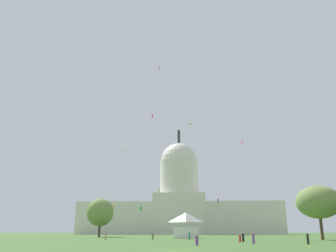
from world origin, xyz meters
TOP-DOWN VIEW (x-y plane):
  - ground_plane at (0.00, 0.00)m, footprint 800.00×800.00m
  - capitol_building at (-4.38, 184.38)m, footprint 122.02×25.81m
  - event_tent at (0.78, 61.26)m, footprint 6.94×4.29m
  - tree_east_mid at (31.79, 47.08)m, footprint 10.49×9.99m
  - tree_west_mid at (-28.09, 81.94)m, footprint 9.22×10.21m
  - person_olive_aisle_center at (-6.89, 48.10)m, footprint 0.52×0.52m
  - person_tan_deep_crowd at (-16.39, 40.50)m, footprint 0.56×0.56m
  - person_teal_near_tent at (1.73, 47.06)m, footprint 0.48×0.48m
  - person_black_lawn_far_left at (11.92, 32.26)m, footprint 0.59×0.59m
  - person_purple_back_right at (2.82, 13.70)m, footprint 0.55×0.55m
  - person_black_edge_east at (19.82, 18.98)m, footprint 0.47×0.47m
  - person_purple_front_right at (11.91, 20.78)m, footprint 0.52×0.52m
  - person_red_near_tree_east at (10.93, 29.32)m, footprint 0.59×0.59m
  - kite_white_high at (27.17, 150.98)m, footprint 1.30×0.92m
  - kite_gold_high at (3.05, 84.33)m, footprint 1.37×1.67m
  - kite_green_low at (-12.77, 70.10)m, footprint 0.88×0.71m
  - kite_yellow_high at (-27.26, 114.39)m, footprint 1.20×1.53m
  - kite_blue_mid at (-27.41, 64.04)m, footprint 1.52×1.27m
  - kite_violet_low at (13.20, 105.84)m, footprint 0.71×0.60m
  - kite_red_high at (-14.49, 115.55)m, footprint 0.73×0.23m
  - kite_lime_mid at (-14.69, 156.76)m, footprint 1.08×1.03m
  - kite_pink_high at (-7.80, 73.19)m, footprint 0.47×0.97m
  - kite_magenta_high at (26.65, 122.91)m, footprint 0.62×1.10m
  - kite_black_low at (39.61, 86.32)m, footprint 1.15×1.55m
  - kite_orange_low at (-39.09, 153.62)m, footprint 1.20×1.23m

SIDE VIEW (x-z plane):
  - ground_plane at x=0.00m, z-range 0.00..0.00m
  - person_red_near_tree_east at x=10.93m, z-range -0.08..1.38m
  - person_olive_aisle_center at x=-6.89m, z-range -0.07..1.42m
  - person_purple_back_right at x=2.82m, z-range -0.07..1.48m
  - person_tan_deep_crowd at x=-16.39m, z-range -0.07..1.56m
  - person_black_lawn_far_left at x=11.92m, z-range -0.08..1.63m
  - person_purple_front_right at x=11.91m, z-range -0.07..1.63m
  - person_black_edge_east at x=19.82m, z-range -0.06..1.65m
  - person_teal_near_tent at x=1.73m, z-range -0.06..1.69m
  - event_tent at x=0.78m, z-range 0.05..6.86m
  - tree_west_mid at x=-28.09m, z-range 1.66..14.26m
  - kite_green_low at x=-12.77m, z-range 6.46..9.79m
  - tree_east_mid at x=31.79m, z-range 2.30..14.49m
  - kite_black_low at x=39.61m, z-range 9.97..13.93m
  - kite_violet_low at x=13.20m, z-range 11.44..15.14m
  - kite_orange_low at x=-39.09m, z-range 12.97..16.88m
  - capitol_building at x=-4.38m, z-range -15.14..49.75m
  - kite_lime_mid at x=-14.69m, z-range 21.30..25.27m
  - kite_blue_mid at x=-27.41m, z-range 33.39..33.76m
  - kite_yellow_high at x=-27.26m, z-range 35.85..36.13m
  - kite_gold_high at x=3.05m, z-range 36.94..40.56m
  - kite_magenta_high at x=26.65m, z-range 39.25..43.29m
  - kite_white_high at x=27.17m, z-range 43.22..44.62m
  - kite_red_high at x=-14.49m, z-range 51.66..53.22m
  - kite_pink_high at x=-7.80m, z-range 53.80..58.02m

